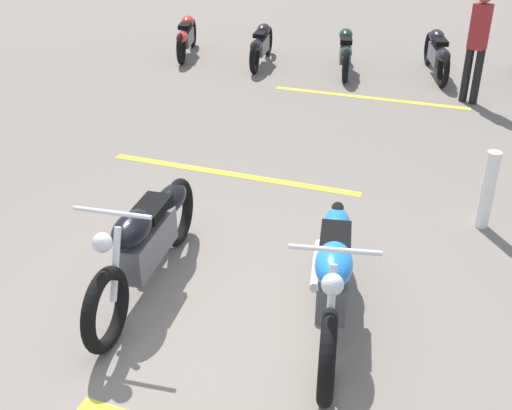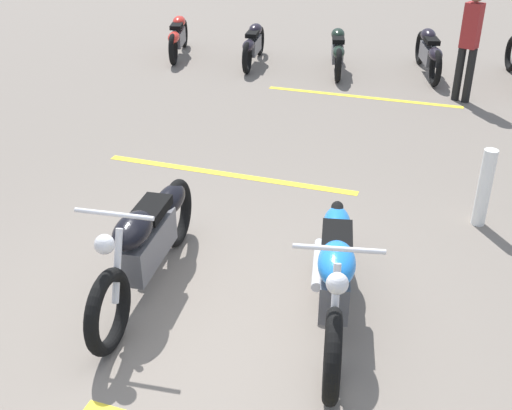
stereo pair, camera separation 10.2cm
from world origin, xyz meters
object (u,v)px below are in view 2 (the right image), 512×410
object	(u,v)px
motorcycle_dark_foreground	(148,240)
motorcycle_row_center	(338,50)
motorcycle_row_left	(429,52)
bystander_near_row	(470,39)
motorcycle_row_far_right	(178,36)
bollard_post	(484,188)
motorcycle_bright_foreground	(335,271)
motorcycle_row_right	(253,44)

from	to	relation	value
motorcycle_dark_foreground	motorcycle_row_center	size ratio (longest dim) A/B	1.15
motorcycle_row_left	bystander_near_row	distance (m)	1.57
motorcycle_row_far_right	bollard_post	world-z (taller)	bollard_post
motorcycle_row_far_right	motorcycle_dark_foreground	bearing A→B (deg)	-173.13
motorcycle_bright_foreground	motorcycle_row_center	bearing A→B (deg)	-179.57
bystander_near_row	bollard_post	bearing A→B (deg)	26.80
motorcycle_row_left	motorcycle_row_far_right	xyz separation A→B (m)	(0.02, 4.84, -0.02)
motorcycle_dark_foreground	motorcycle_bright_foreground	bearing A→B (deg)	85.80
motorcycle_dark_foreground	motorcycle_row_left	world-z (taller)	motorcycle_dark_foreground
motorcycle_bright_foreground	motorcycle_row_left	world-z (taller)	motorcycle_bright_foreground
motorcycle_row_left	motorcycle_row_far_right	distance (m)	4.84
motorcycle_dark_foreground	motorcycle_row_left	bearing A→B (deg)	160.86
bystander_near_row	bollard_post	distance (m)	4.14
motorcycle_dark_foreground	motorcycle_row_right	bearing A→B (deg)	-174.28
motorcycle_bright_foreground	motorcycle_row_center	distance (m)	7.24
motorcycle_dark_foreground	motorcycle_row_center	distance (m)	7.15
motorcycle_row_right	bystander_near_row	distance (m)	4.03
motorcycle_dark_foreground	motorcycle_row_center	xyz separation A→B (m)	(7.12, -0.54, -0.06)
motorcycle_row_left	motorcycle_row_center	size ratio (longest dim) A/B	1.04
motorcycle_row_left	motorcycle_dark_foreground	bearing A→B (deg)	151.65
bystander_near_row	motorcycle_dark_foreground	bearing A→B (deg)	0.76
motorcycle_bright_foreground	motorcycle_row_left	distance (m)	7.42
motorcycle_row_far_right	bollard_post	distance (m)	7.78
motorcycle_row_left	bystander_near_row	xyz separation A→B (m)	(-1.35, -0.57, 0.57)
bystander_near_row	motorcycle_bright_foreground	bearing A→B (deg)	14.78
motorcycle_row_center	bystander_near_row	bearing A→B (deg)	-127.34
motorcycle_row_right	motorcycle_bright_foreground	bearing A→B (deg)	-164.63
motorcycle_row_right	bollard_post	bearing A→B (deg)	-148.48
motorcycle_row_far_right	bollard_post	bearing A→B (deg)	-147.81
motorcycle_row_left	bollard_post	size ratio (longest dim) A/B	2.43
motorcycle_row_right	motorcycle_row_far_right	distance (m)	1.62
motorcycle_row_center	motorcycle_row_right	world-z (taller)	motorcycle_row_center
motorcycle_bright_foreground	motorcycle_row_left	size ratio (longest dim) A/B	1.09
motorcycle_dark_foreground	bystander_near_row	world-z (taller)	bystander_near_row
motorcycle_row_center	motorcycle_row_right	size ratio (longest dim) A/B	1.01
motorcycle_dark_foreground	motorcycle_row_right	world-z (taller)	motorcycle_dark_foreground
motorcycle_row_left	motorcycle_row_far_right	size ratio (longest dim) A/B	1.05
motorcycle_row_center	motorcycle_dark_foreground	bearing A→B (deg)	165.34
motorcycle_dark_foreground	motorcycle_row_center	bearing A→B (deg)	172.85
motorcycle_row_left	bollard_post	bearing A→B (deg)	175.17
bystander_near_row	motorcycle_row_far_right	bearing A→B (deg)	-79.06
motorcycle_row_right	motorcycle_dark_foreground	bearing A→B (deg)	-176.55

